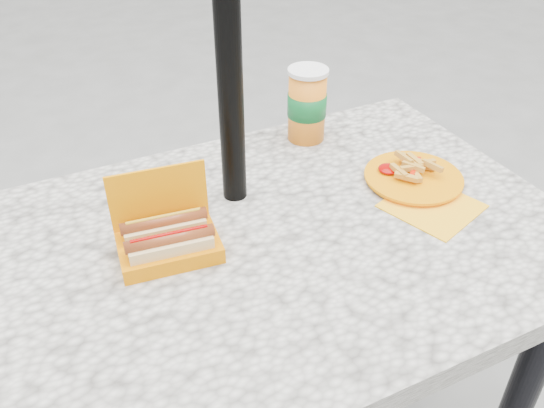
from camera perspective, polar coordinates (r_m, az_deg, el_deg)
name	(u,v)px	position (r m, az deg, el deg)	size (l,w,h in m)	color
picnic_table	(268,278)	(1.18, -0.40, -7.38)	(1.20, 0.80, 0.75)	beige
umbrella_pole	(228,34)	(1.07, -4.40, 16.49)	(0.05, 0.05, 2.20)	black
hotdog_box	(168,239)	(1.07, -10.29, -3.39)	(0.20, 0.15, 0.15)	orange
fries_plate	(414,179)	(1.30, 13.91, 2.46)	(0.24, 0.31, 0.04)	#FEAE16
soda_cup	(307,104)	(1.40, 3.49, 9.81)	(0.10, 0.10, 0.18)	orange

